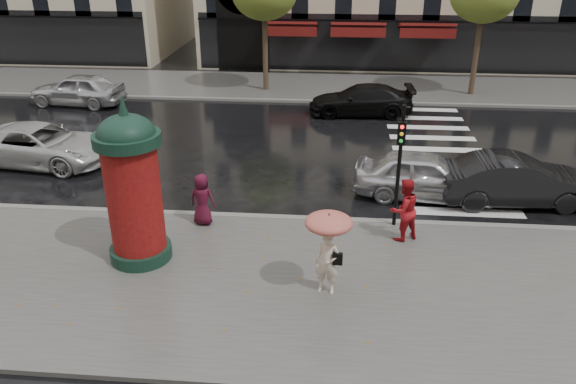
# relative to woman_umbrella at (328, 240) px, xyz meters

# --- Properties ---
(ground) EXTENTS (160.00, 160.00, 0.00)m
(ground) POSITION_rel_woman_umbrella_xyz_m (-1.76, 0.77, -1.52)
(ground) COLOR black
(ground) RESTS_ON ground
(near_sidewalk) EXTENTS (90.00, 7.00, 0.12)m
(near_sidewalk) POSITION_rel_woman_umbrella_xyz_m (-1.76, 0.27, -1.46)
(near_sidewalk) COLOR #474744
(near_sidewalk) RESTS_ON ground
(far_sidewalk) EXTENTS (90.00, 6.00, 0.12)m
(far_sidewalk) POSITION_rel_woman_umbrella_xyz_m (-1.76, 19.77, -1.46)
(far_sidewalk) COLOR #474744
(far_sidewalk) RESTS_ON ground
(near_kerb) EXTENTS (90.00, 0.25, 0.14)m
(near_kerb) POSITION_rel_woman_umbrella_xyz_m (-1.76, 3.77, -1.45)
(near_kerb) COLOR slate
(near_kerb) RESTS_ON ground
(far_kerb) EXTENTS (90.00, 0.25, 0.14)m
(far_kerb) POSITION_rel_woman_umbrella_xyz_m (-1.76, 16.77, -1.45)
(far_kerb) COLOR slate
(far_kerb) RESTS_ON ground
(zebra_crossing) EXTENTS (3.60, 11.75, 0.01)m
(zebra_crossing) POSITION_rel_woman_umbrella_xyz_m (4.24, 10.37, -1.52)
(zebra_crossing) COLOR silver
(zebra_crossing) RESTS_ON ground
(woman_umbrella) EXTENTS (1.11, 1.11, 2.13)m
(woman_umbrella) POSITION_rel_woman_umbrella_xyz_m (0.00, 0.00, 0.00)
(woman_umbrella) COLOR beige
(woman_umbrella) RESTS_ON near_sidewalk
(woman_red) EXTENTS (1.11, 1.04, 1.82)m
(woman_red) POSITION_rel_woman_umbrella_xyz_m (2.04, 2.74, -0.50)
(woman_red) COLOR #AE151D
(woman_red) RESTS_ON near_sidewalk
(man_burgundy) EXTENTS (0.84, 0.63, 1.56)m
(man_burgundy) POSITION_rel_woman_umbrella_xyz_m (-3.72, 3.17, -0.62)
(man_burgundy) COLOR #4A0E23
(man_burgundy) RESTS_ON near_sidewalk
(morris_column) EXTENTS (1.65, 1.65, 4.44)m
(morris_column) POSITION_rel_woman_umbrella_xyz_m (-4.94, 1.14, 0.72)
(morris_column) COLOR #112D22
(morris_column) RESTS_ON near_sidewalk
(traffic_light) EXTENTS (0.25, 0.35, 3.63)m
(traffic_light) POSITION_rel_woman_umbrella_xyz_m (1.90, 3.50, 0.80)
(traffic_light) COLOR black
(traffic_light) RESTS_ON near_sidewalk
(car_silver) EXTENTS (4.74, 2.34, 1.55)m
(car_silver) POSITION_rel_woman_umbrella_xyz_m (3.04, 5.83, -0.75)
(car_silver) COLOR silver
(car_silver) RESTS_ON ground
(car_darkgrey) EXTENTS (4.86, 1.90, 1.58)m
(car_darkgrey) POSITION_rel_woman_umbrella_xyz_m (5.88, 5.60, -0.74)
(car_darkgrey) COLOR black
(car_darkgrey) RESTS_ON ground
(car_white) EXTENTS (5.60, 3.06, 1.49)m
(car_white) POSITION_rel_woman_umbrella_xyz_m (-10.91, 7.59, -0.78)
(car_white) COLOR #BBBBBB
(car_white) RESTS_ON ground
(car_black) EXTENTS (4.99, 2.23, 1.42)m
(car_black) POSITION_rel_woman_umbrella_xyz_m (1.27, 14.92, -0.81)
(car_black) COLOR black
(car_black) RESTS_ON ground
(car_far_silver) EXTENTS (4.83, 2.31, 1.59)m
(car_far_silver) POSITION_rel_woman_umbrella_xyz_m (-12.85, 15.34, -0.73)
(car_far_silver) COLOR silver
(car_far_silver) RESTS_ON ground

